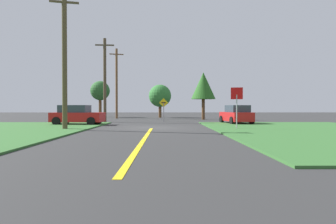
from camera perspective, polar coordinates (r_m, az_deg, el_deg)
ground_plane at (r=20.90m, az=-3.13°, el=-3.04°), size 120.00×120.00×0.00m
grass_verge_right at (r=19.15m, az=27.75°, el=-3.40°), size 12.00×20.00×0.08m
lane_stripe_center at (r=12.95m, az=-4.79°, el=-5.48°), size 0.20×14.00×0.01m
stop_sign at (r=19.60m, az=13.23°, el=2.33°), size 0.75×0.21×2.74m
car_on_crossroad at (r=26.01m, az=13.15°, el=-0.51°), size 2.34×4.09×1.62m
parked_car_near_building at (r=25.02m, az=-17.30°, el=-0.58°), size 4.25×2.20×1.62m
utility_pole_near at (r=20.07m, az=-19.49°, el=9.71°), size 1.78×0.52×8.84m
utility_pole_mid at (r=28.92m, az=-12.19°, el=6.28°), size 1.80×0.29×8.05m
utility_pole_far at (r=38.29m, az=-9.98°, el=5.65°), size 1.77×0.56×8.95m
direction_sign at (r=29.22m, az=-0.86°, el=0.95°), size 0.91×0.09×2.35m
oak_tree_left at (r=40.84m, az=-1.57°, el=3.15°), size 3.11×3.11×4.60m
pine_tree_center at (r=43.26m, az=-13.07°, el=4.00°), size 2.77×2.77×5.21m
oak_tree_right at (r=34.49m, az=6.89°, el=5.06°), size 2.84×2.84×5.52m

